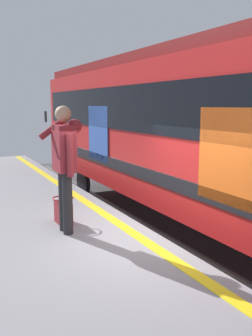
# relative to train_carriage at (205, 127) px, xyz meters

# --- Properties ---
(ground_plane) EXTENTS (26.56, 26.56, 0.00)m
(ground_plane) POSITION_rel_train_carriage_xyz_m (-1.60, 2.15, -2.40)
(ground_plane) COLOR #3D3D3F
(safety_line) EXTENTS (17.36, 0.16, 0.01)m
(safety_line) POSITION_rel_train_carriage_xyz_m (-1.60, 2.45, -1.34)
(safety_line) COLOR yellow
(safety_line) RESTS_ON platform
(track_rail_near) EXTENTS (23.02, 0.08, 0.16)m
(track_rail_near) POSITION_rel_train_carriage_xyz_m (-1.60, 0.71, -2.32)
(track_rail_near) COLOR slate
(track_rail_near) RESTS_ON ground
(train_carriage) EXTENTS (12.79, 2.81, 3.73)m
(train_carriage) POSITION_rel_train_carriage_xyz_m (0.00, 0.00, 0.00)
(train_carriage) COLOR red
(train_carriage) RESTS_ON ground
(passenger) EXTENTS (0.57, 0.55, 1.77)m
(passenger) POSITION_rel_train_carriage_xyz_m (-1.07, 3.26, -0.30)
(passenger) COLOR #262628
(passenger) RESTS_ON platform
(handbag) EXTENTS (0.36, 0.32, 0.40)m
(handbag) POSITION_rel_train_carriage_xyz_m (-0.67, 3.18, -1.16)
(handbag) COLOR maroon
(handbag) RESTS_ON platform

